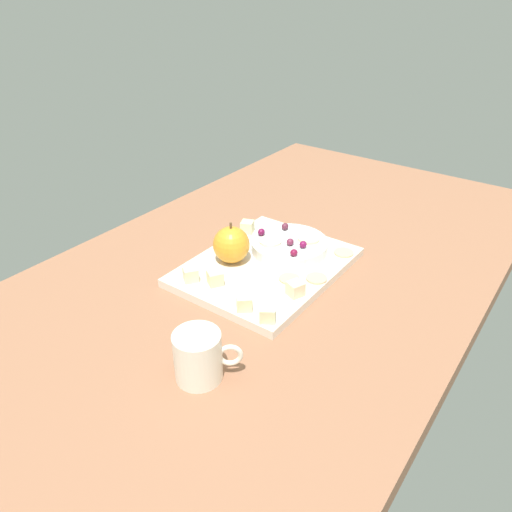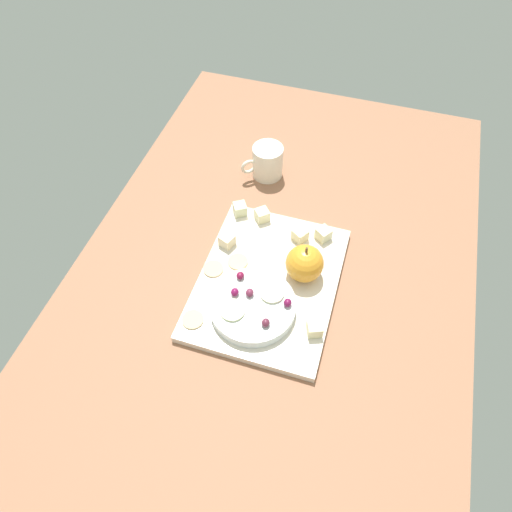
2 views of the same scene
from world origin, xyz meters
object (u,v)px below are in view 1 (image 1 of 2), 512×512
Objects in this scene: cheese_cube_0 at (244,303)px; grape_2 at (294,253)px; cheese_cube_4 at (215,278)px; grape_1 at (303,244)px; cheese_cube_5 at (191,274)px; cracker_0 at (289,279)px; cracker_2 at (344,253)px; cup at (199,356)px; cheese_cube_3 at (295,289)px; grape_4 at (261,232)px; apple_whole at (231,245)px; apple_slice_1 at (309,239)px; apple_slice_0 at (269,242)px; platter at (267,267)px; grape_0 at (290,242)px; cheese_cube_1 at (247,227)px; serving_dish at (289,245)px; grape_3 at (285,227)px; cracker_1 at (317,278)px; cheese_cube_2 at (268,314)px.

cheese_cube_0 is 18.04cm from grape_2.
cheese_cube_4 is 20.65cm from grape_1.
cheese_cube_5 reaches higher than cracker_0.
cup is (-44.51, 1.78, 2.10)cm from cracker_2.
cheese_cube_3 is 20.51cm from grape_4.
apple_slice_1 is at bearing -37.65° from apple_whole.
cheese_cube_0 is at bearing -133.95° from apple_whole.
apple_slice_1 is 41.97cm from cup.
apple_slice_1 is (25.57, 1.79, 1.25)cm from cheese_cube_0.
apple_slice_0 is (6.33, 9.28, 2.42)cm from cracker_0.
apple_slice_1 reaches higher than cheese_cube_4.
grape_2 is at bearing -62.03° from platter.
cheese_cube_1 is at bearing 77.83° from grape_0.
cheese_cube_3 is (-13.67, -10.05, 0.21)cm from serving_dish.
grape_1 reaches higher than cheese_cube_3.
grape_3 is at bearing 44.27° from serving_dish.
apple_whole is 18.90cm from cracker_1.
cracker_0 reaches higher than platter.
grape_2 is at bearing -172.85° from apple_slice_1.
grape_4 is 10.51cm from apple_slice_1.
grape_4 is at bearing 89.66° from grape_0.
grape_1 reaches higher than serving_dish.
apple_slice_0 is at bearing 51.96° from cheese_cube_3.
apple_slice_1 is at bearing 7.35° from cup.
cheese_cube_0 is at bearing -95.30° from cheese_cube_5.
apple_whole reaches higher than cheese_cube_5.
cracker_0 is at bearing 16.39° from cheese_cube_2.
apple_slice_1 is (2.77, -3.16, 1.46)cm from serving_dish.
grape_3 is 0.18× the size of cup.
cheese_cube_1 is 1.00× the size of cheese_cube_2.
cheese_cube_0 and cheese_cube_3 have the same top height.
cup reaches higher than platter.
apple_whole is (-10.90, 7.39, 2.68)cm from serving_dish.
cheese_cube_4 is at bearing -159.20° from cheese_cube_1.
cracker_2 is at bearing -46.90° from apple_whole.
cheese_cube_0 is 27.95cm from grape_3.
apple_slice_1 is at bearing 11.46° from grape_1.
grape_1 is (10.02, -11.29, -0.75)cm from apple_whole.
apple_slice_0 reaches higher than cheese_cube_0.
grape_0 is at bearing -144.76° from serving_dish.
cracker_1 is at bearing -52.81° from cracker_0.
cracker_0 is 29.14cm from cup.
apple_whole is 2.79× the size of cheese_cube_5.
apple_slice_1 reaches higher than platter.
cup is (-40.17, -20.98, 0.93)cm from cheese_cube_1.
apple_whole reaches higher than apple_slice_0.
platter is 4.64× the size of apple_whole.
cheese_cube_0 is 1.00× the size of cheese_cube_3.
cheese_cube_4 is at bearing 162.95° from platter.
apple_whole is 13.02cm from grape_2.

